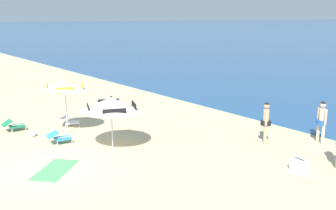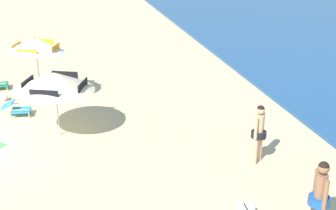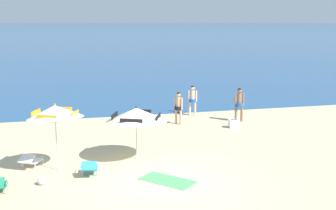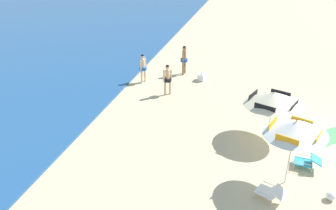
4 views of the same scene
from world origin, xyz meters
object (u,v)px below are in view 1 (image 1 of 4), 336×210
cooler_box (299,165)px  beach_towel (55,170)px  lounge_chair_beside_umbrella (59,137)px  lounge_chair_under_umbrella (14,125)px  person_standing_beside (266,120)px  beach_umbrella_striped_main (65,85)px  person_wading_in (322,119)px  beach_ball (33,133)px  lounge_chair_facing_sea (69,121)px  beach_umbrella_striped_second (111,104)px

cooler_box → beach_towel: cooler_box is taller
lounge_chair_beside_umbrella → cooler_box: size_ratio=1.78×
lounge_chair_under_umbrella → person_standing_beside: size_ratio=0.56×
beach_umbrella_striped_main → person_wading_in: (7.16, 7.26, -1.12)m
lounge_chair_under_umbrella → beach_umbrella_striped_main: bearing=43.3°
person_standing_beside → cooler_box: (2.42, -1.38, -0.74)m
beach_umbrella_striped_main → beach_ball: beach_umbrella_striped_main is taller
lounge_chair_beside_umbrella → lounge_chair_facing_sea: lounge_chair_facing_sea is taller
beach_umbrella_striped_second → beach_ball: bearing=-151.8°
beach_umbrella_striped_second → beach_towel: size_ratio=1.31×
lounge_chair_facing_sea → beach_ball: lounge_chair_facing_sea is taller
lounge_chair_facing_sea → person_wading_in: size_ratio=0.62×
lounge_chair_under_umbrella → cooler_box: (10.08, 5.80, -0.07)m
person_wading_in → cooler_box: (1.14, -3.12, -0.75)m
beach_ball → lounge_chair_under_umbrella: bearing=-164.0°
lounge_chair_beside_umbrella → cooler_box: 8.77m
beach_umbrella_striped_main → lounge_chair_facing_sea: 2.09m
beach_umbrella_striped_second → lounge_chair_beside_umbrella: 2.67m
beach_umbrella_striped_second → beach_ball: (-3.37, -1.81, -1.57)m
lounge_chair_beside_umbrella → beach_towel: bearing=-25.4°
lounge_chair_under_umbrella → beach_towel: size_ratio=0.51×
beach_umbrella_striped_second → person_standing_beside: bearing=59.0°
lounge_chair_under_umbrella → lounge_chair_facing_sea: 2.32m
beach_umbrella_striped_second → person_standing_beside: (3.01, 5.01, -0.77)m
lounge_chair_under_umbrella → lounge_chair_facing_sea: size_ratio=0.89×
beach_umbrella_striped_main → cooler_box: beach_umbrella_striped_main is taller
beach_umbrella_striped_second → beach_ball: size_ratio=8.37×
lounge_chair_beside_umbrella → person_standing_beside: (4.84, 6.30, 0.67)m
lounge_chair_facing_sea → beach_umbrella_striped_main: bearing=-27.9°
beach_umbrella_striped_second → lounge_chair_facing_sea: beach_umbrella_striped_second is taller
lounge_chair_beside_umbrella → lounge_chair_facing_sea: size_ratio=0.93×
beach_ball → beach_umbrella_striped_main: bearing=69.3°
beach_ball → beach_towel: 3.99m
lounge_chair_beside_umbrella → cooler_box: bearing=34.1°
lounge_chair_under_umbrella → lounge_chair_beside_umbrella: (2.81, 0.88, 0.00)m
beach_umbrella_striped_main → person_standing_beside: size_ratio=1.52×
person_wading_in → beach_towel: (-3.72, -9.19, -0.95)m
beach_umbrella_striped_main → person_standing_beside: (5.88, 5.51, -1.14)m
lounge_chair_under_umbrella → beach_towel: 5.23m
person_wading_in → cooler_box: 3.41m
lounge_chair_beside_umbrella → person_wading_in: person_wading_in is taller
lounge_chair_under_umbrella → beach_towel: (5.22, -0.26, -0.26)m
person_standing_beside → person_wading_in: size_ratio=0.99×
person_wading_in → beach_ball: (-7.66, -8.56, -0.81)m
lounge_chair_under_umbrella → beach_ball: 1.34m
lounge_chair_beside_umbrella → lounge_chair_facing_sea: bearing=147.0°
beach_umbrella_striped_second → person_standing_beside: size_ratio=1.45×
beach_umbrella_striped_main → lounge_chair_under_umbrella: bearing=-136.7°
lounge_chair_beside_umbrella → cooler_box: (7.26, 4.92, -0.07)m
lounge_chair_facing_sea → beach_towel: lounge_chair_facing_sea is taller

